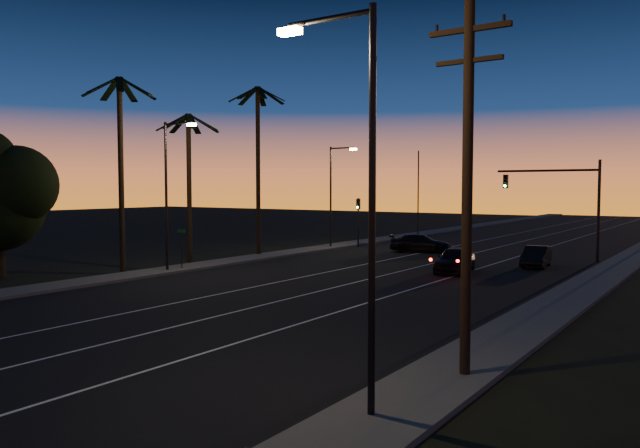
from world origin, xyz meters
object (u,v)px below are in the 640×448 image
Objects in this scene: signal_mast at (563,192)px; lead_car at (455,260)px; utility_pole at (467,180)px; right_car at (536,257)px; cross_car at (421,243)px.

lead_car is (-3.73, -10.37, -4.00)m from signal_mast.
signal_mast is 1.35× the size of lead_car.
utility_pole reaches higher than signal_mast.
utility_pole is 2.40× the size of right_car.
signal_mast is 11.21m from cross_car.
right_car is at bearing -22.41° from cross_car.
lead_car is at bearing -109.78° from signal_mast.
signal_mast is 6.46m from right_car.
lead_car is 1.00× the size of cross_car.
cross_car is at bearing 157.59° from right_car.
utility_pole reaches higher than right_car.
right_car is (3.33, 5.39, -0.10)m from lead_car.
signal_mast is 1.70× the size of right_car.
lead_car is at bearing -54.92° from cross_car.
utility_pole is at bearing -81.53° from signal_mast.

